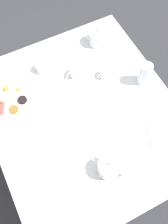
% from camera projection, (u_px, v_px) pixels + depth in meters
% --- Properties ---
extents(ground_plane, '(8.00, 8.00, 0.00)m').
position_uv_depth(ground_plane, '(84.00, 152.00, 2.16)').
color(ground_plane, '#333338').
extents(table, '(1.06, 1.23, 0.72)m').
position_uv_depth(table, '(84.00, 118.00, 1.57)').
color(table, silver).
rests_on(table, ground_plane).
extents(breakfast_plate, '(0.29, 0.29, 0.04)m').
position_uv_depth(breakfast_plate, '(10.00, 99.00, 1.55)').
color(breakfast_plate, white).
rests_on(breakfast_plate, table).
extents(teapot_near, '(0.15, 0.16, 0.12)m').
position_uv_depth(teapot_near, '(109.00, 167.00, 1.33)').
color(teapot_near, white).
rests_on(teapot_near, table).
extents(teapot_far, '(0.19, 0.12, 0.12)m').
position_uv_depth(teapot_far, '(98.00, 37.00, 1.71)').
color(teapot_far, white).
rests_on(teapot_far, table).
extents(teacup_with_saucer_left, '(0.14, 0.14, 0.06)m').
position_uv_depth(teacup_with_saucer_left, '(76.00, 73.00, 1.61)').
color(teacup_with_saucer_left, white).
rests_on(teacup_with_saucer_left, table).
extents(teacup_with_saucer_right, '(0.14, 0.14, 0.06)m').
position_uv_depth(teacup_with_saucer_right, '(42.00, 68.00, 1.63)').
color(teacup_with_saucer_right, white).
rests_on(teacup_with_saucer_right, table).
extents(water_glass_tall, '(0.07, 0.07, 0.16)m').
position_uv_depth(water_glass_tall, '(145.00, 74.00, 1.55)').
color(water_glass_tall, white).
rests_on(water_glass_tall, table).
extents(creamer_jug, '(0.08, 0.06, 0.05)m').
position_uv_depth(creamer_jug, '(105.00, 74.00, 1.61)').
color(creamer_jug, white).
rests_on(creamer_jug, table).
extents(napkin_folded, '(0.15, 0.18, 0.01)m').
position_uv_depth(napkin_folded, '(158.00, 138.00, 1.45)').
color(napkin_folded, white).
rests_on(napkin_folded, table).
extents(fork_by_plate, '(0.12, 0.16, 0.00)m').
position_uv_depth(fork_by_plate, '(65.00, 160.00, 1.39)').
color(fork_by_plate, silver).
rests_on(fork_by_plate, table).
extents(knife_by_plate, '(0.13, 0.17, 0.00)m').
position_uv_depth(knife_by_plate, '(124.00, 112.00, 1.52)').
color(knife_by_plate, silver).
rests_on(knife_by_plate, table).
extents(spoon_for_tea, '(0.14, 0.08, 0.00)m').
position_uv_depth(spoon_for_tea, '(50.00, 126.00, 1.48)').
color(spoon_for_tea, silver).
rests_on(spoon_for_tea, table).
extents(fork_spare, '(0.13, 0.13, 0.00)m').
position_uv_depth(fork_spare, '(80.00, 103.00, 1.55)').
color(fork_spare, silver).
rests_on(fork_spare, table).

